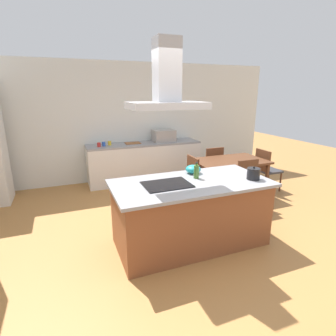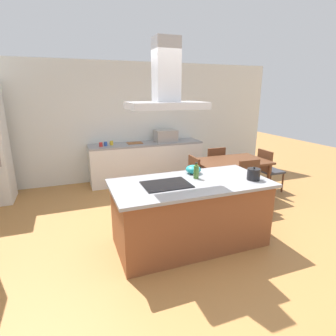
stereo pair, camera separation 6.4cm
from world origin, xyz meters
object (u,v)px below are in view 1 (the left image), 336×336
object	(u,v)px
cooktop	(167,184)
coffee_mug_blue	(104,144)
tea_kettle	(253,174)
cutting_board	(133,143)
chair_facing_back_wall	(212,164)
olive_oil_bottle	(196,172)
chair_facing_island	(251,182)
countertop_microwave	(164,136)
dining_table	(230,164)
chair_at_left_end	(187,177)
range_hood	(167,87)
mixing_bowl	(193,169)
coffee_mug_yellow	(110,143)
chair_at_right_end	(266,167)
coffee_mug_red	(99,145)

from	to	relation	value
cooktop	coffee_mug_blue	size ratio (longest dim) A/B	6.67
tea_kettle	cutting_board	distance (m)	3.26
cooktop	chair_facing_back_wall	distance (m)	2.70
olive_oil_bottle	chair_facing_island	xyz separation A→B (m)	(1.35, 0.51, -0.49)
chair_facing_island	cooktop	bearing A→B (deg)	-161.37
tea_kettle	olive_oil_bottle	distance (m)	0.77
chair_facing_island	chair_facing_back_wall	distance (m)	1.33
countertop_microwave	tea_kettle	bearing A→B (deg)	-87.66
countertop_microwave	dining_table	xyz separation A→B (m)	(0.78, -1.60, -0.37)
dining_table	chair_at_left_end	bearing A→B (deg)	180.00
chair_facing_island	range_hood	world-z (taller)	range_hood
mixing_bowl	range_hood	xyz separation A→B (m)	(-0.54, -0.33, 1.14)
chair_facing_back_wall	countertop_microwave	bearing A→B (deg)	130.06
coffee_mug_yellow	chair_at_right_end	bearing A→B (deg)	-28.98
olive_oil_bottle	countertop_microwave	size ratio (longest dim) A/B	0.45
mixing_bowl	chair_at_left_end	size ratio (longest dim) A/B	0.25
olive_oil_bottle	range_hood	size ratio (longest dim) A/B	0.25
cooktop	coffee_mug_red	bearing A→B (deg)	99.34
olive_oil_bottle	mixing_bowl	world-z (taller)	olive_oil_bottle
chair_facing_island	coffee_mug_yellow	bearing A→B (deg)	131.63
countertop_microwave	chair_at_right_end	world-z (taller)	countertop_microwave
coffee_mug_red	dining_table	bearing A→B (deg)	-33.89
range_hood	coffee_mug_red	bearing A→B (deg)	99.34
cooktop	coffee_mug_blue	bearing A→B (deg)	97.10
mixing_bowl	chair_at_left_end	bearing A→B (deg)	68.50
coffee_mug_yellow	coffee_mug_red	bearing A→B (deg)	-157.48
countertop_microwave	coffee_mug_red	world-z (taller)	countertop_microwave
coffee_mug_blue	coffee_mug_yellow	distance (m)	0.15
coffee_mug_yellow	cutting_board	distance (m)	0.53
cutting_board	chair_facing_island	bearing A→B (deg)	-56.63
mixing_bowl	dining_table	distance (m)	1.63
coffee_mug_blue	chair_facing_island	world-z (taller)	coffee_mug_blue
cutting_board	chair_at_left_end	world-z (taller)	cutting_board
cooktop	countertop_microwave	distance (m)	3.07
cooktop	range_hood	xyz separation A→B (m)	(0.00, 0.00, 1.20)
coffee_mug_blue	chair_at_right_end	xyz separation A→B (m)	(3.10, -1.58, -0.44)
coffee_mug_blue	chair_facing_island	bearing A→B (deg)	-45.79
cutting_board	chair_facing_back_wall	distance (m)	1.86
coffee_mug_red	chair_facing_back_wall	bearing A→B (deg)	-20.90
dining_table	chair_at_right_end	world-z (taller)	chair_at_right_end
coffee_mug_red	chair_facing_island	distance (m)	3.21
olive_oil_bottle	chair_at_left_end	distance (m)	1.34
cooktop	cutting_board	distance (m)	2.95
chair_facing_island	coffee_mug_red	bearing A→B (deg)	136.13
cutting_board	chair_facing_back_wall	bearing A→B (deg)	-32.81
chair_facing_back_wall	coffee_mug_yellow	bearing A→B (deg)	154.52
mixing_bowl	countertop_microwave	size ratio (longest dim) A/B	0.44
coffee_mug_red	coffee_mug_yellow	distance (m)	0.26
coffee_mug_blue	chair_at_right_end	size ratio (longest dim) A/B	0.10
dining_table	range_hood	distance (m)	2.66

